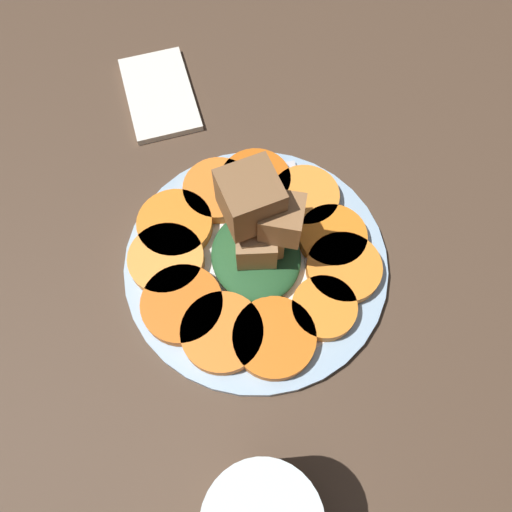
% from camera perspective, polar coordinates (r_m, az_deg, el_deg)
% --- Properties ---
extents(table_slab, '(1.20, 1.20, 0.02)m').
position_cam_1_polar(table_slab, '(0.52, 0.00, -1.39)').
color(table_slab, '#4C3828').
rests_on(table_slab, ground).
extents(plate, '(0.26, 0.26, 0.01)m').
position_cam_1_polar(plate, '(0.50, 0.00, -0.73)').
color(plate, '#99B7D1').
rests_on(plate, table_slab).
extents(carrot_slice_0, '(0.08, 0.08, 0.01)m').
position_cam_1_polar(carrot_slice_0, '(0.51, -9.24, 3.59)').
color(carrot_slice_0, orange).
rests_on(carrot_slice_0, plate).
extents(carrot_slice_1, '(0.07, 0.07, 0.01)m').
position_cam_1_polar(carrot_slice_1, '(0.50, -10.21, -0.38)').
color(carrot_slice_1, '#F99539').
rests_on(carrot_slice_1, plate).
extents(carrot_slice_2, '(0.08, 0.08, 0.01)m').
position_cam_1_polar(carrot_slice_2, '(0.48, -8.42, -5.51)').
color(carrot_slice_2, orange).
rests_on(carrot_slice_2, plate).
extents(carrot_slice_3, '(0.08, 0.08, 0.01)m').
position_cam_1_polar(carrot_slice_3, '(0.47, -3.89, -8.73)').
color(carrot_slice_3, orange).
rests_on(carrot_slice_3, plate).
extents(carrot_slice_4, '(0.08, 0.08, 0.01)m').
position_cam_1_polar(carrot_slice_4, '(0.46, 2.09, -9.33)').
color(carrot_slice_4, orange).
rests_on(carrot_slice_4, plate).
extents(carrot_slice_5, '(0.06, 0.06, 0.01)m').
position_cam_1_polar(carrot_slice_5, '(0.48, 7.77, -5.92)').
color(carrot_slice_5, orange).
rests_on(carrot_slice_5, plate).
extents(carrot_slice_6, '(0.07, 0.07, 0.01)m').
position_cam_1_polar(carrot_slice_6, '(0.49, 9.99, -1.38)').
color(carrot_slice_6, orange).
rests_on(carrot_slice_6, plate).
extents(carrot_slice_7, '(0.07, 0.07, 0.01)m').
position_cam_1_polar(carrot_slice_7, '(0.51, 8.64, 2.38)').
color(carrot_slice_7, orange).
rests_on(carrot_slice_7, plate).
extents(carrot_slice_8, '(0.07, 0.07, 0.01)m').
position_cam_1_polar(carrot_slice_8, '(0.53, 5.61, 6.73)').
color(carrot_slice_8, orange).
rests_on(carrot_slice_8, plate).
extents(carrot_slice_9, '(0.07, 0.07, 0.01)m').
position_cam_1_polar(carrot_slice_9, '(0.53, -0.05, 8.58)').
color(carrot_slice_9, orange).
rests_on(carrot_slice_9, plate).
extents(carrot_slice_10, '(0.07, 0.07, 0.01)m').
position_cam_1_polar(carrot_slice_10, '(0.53, -4.34, 7.55)').
color(carrot_slice_10, orange).
rests_on(carrot_slice_10, plate).
extents(center_pile, '(0.10, 0.09, 0.12)m').
position_cam_1_polar(center_pile, '(0.46, 0.43, 2.74)').
color(center_pile, '#235128').
rests_on(center_pile, plate).
extents(fork, '(0.17, 0.03, 0.00)m').
position_cam_1_polar(fork, '(0.51, 6.14, 2.27)').
color(fork, silver).
rests_on(fork, plate).
extents(napkin, '(0.13, 0.08, 0.01)m').
position_cam_1_polar(napkin, '(0.63, -10.97, 17.71)').
color(napkin, silver).
rests_on(napkin, table_slab).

